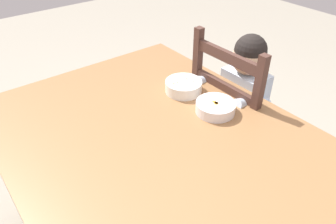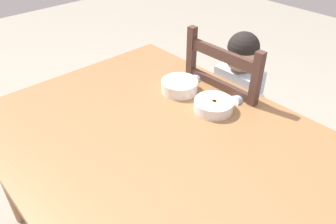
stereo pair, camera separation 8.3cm
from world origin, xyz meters
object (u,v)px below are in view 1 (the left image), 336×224
at_px(dining_table, 157,151).
at_px(bowl_of_peas, 184,86).
at_px(bowl_of_carrots, 215,107).
at_px(child_figure, 240,96).
at_px(spoon, 210,102).
at_px(dining_chair, 237,122).

relative_size(dining_table, bowl_of_peas, 8.15).
bearing_deg(bowl_of_peas, bowl_of_carrots, -0.00).
height_order(dining_table, bowl_of_carrots, bowl_of_carrots).
distance_m(child_figure, spoon, 0.28).
bearing_deg(dining_table, child_figure, 97.65).
height_order(dining_chair, bowl_of_peas, dining_chair).
xyz_separation_m(child_figure, bowl_of_carrots, (0.11, -0.29, 0.11)).
distance_m(dining_chair, bowl_of_carrots, 0.42).
relative_size(dining_table, dining_chair, 1.46).
bearing_deg(child_figure, bowl_of_peas, -109.87).
distance_m(dining_table, bowl_of_peas, 0.36).
bearing_deg(dining_chair, bowl_of_peas, -109.77).
xyz_separation_m(child_figure, bowl_of_peas, (-0.11, -0.29, 0.11)).
height_order(dining_table, spoon, spoon).
xyz_separation_m(dining_chair, spoon, (0.04, -0.27, 0.26)).
bearing_deg(bowl_of_carrots, dining_chair, 109.57).
relative_size(dining_chair, bowl_of_carrots, 5.66).
xyz_separation_m(dining_table, bowl_of_carrots, (0.03, 0.29, 0.11)).
relative_size(bowl_of_carrots, spoon, 1.23).
xyz_separation_m(bowl_of_carrots, spoon, (-0.07, 0.03, -0.02)).
relative_size(dining_chair, child_figure, 1.02).
xyz_separation_m(dining_table, child_figure, (-0.08, 0.58, -0.00)).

